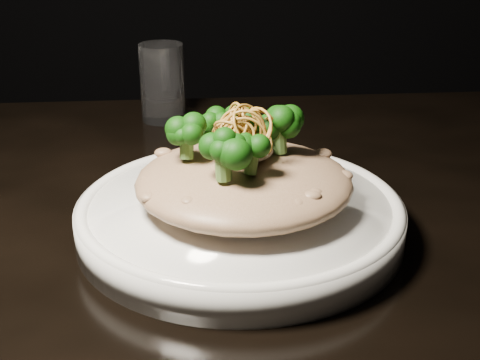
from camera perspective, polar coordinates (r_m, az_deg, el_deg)
The scene contains 7 objects.
table at distance 0.72m, azimuth -5.94°, elevation -8.71°, with size 1.10×0.80×0.75m.
plate at distance 0.63m, azimuth 0.00°, elevation -3.26°, with size 0.31×0.31×0.03m, color white.
risotto at distance 0.61m, azimuth 0.34°, elevation -0.14°, with size 0.20×0.20×0.04m, color brown.
broccoli at distance 0.60m, azimuth -0.31°, elevation 4.24°, with size 0.14×0.14×0.05m, color black, non-canonical shape.
cheese at distance 0.61m, azimuth 0.22°, elevation 2.59°, with size 0.06×0.06×0.02m, color silver.
shallots at distance 0.59m, azimuth 0.43°, elevation 5.03°, with size 0.06×0.06×0.04m, color olive, non-canonical shape.
drinking_glass at distance 0.94m, azimuth -6.66°, elevation 8.25°, with size 0.06×0.06×0.11m, color silver.
Camera 1 is at (0.02, -0.61, 1.05)m, focal length 50.00 mm.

